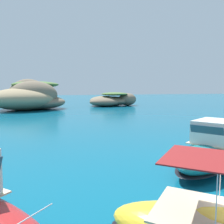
% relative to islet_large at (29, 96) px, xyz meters
% --- Properties ---
extents(islet_large, '(24.59, 23.75, 7.95)m').
position_rel_islet_large_xyz_m(islet_large, '(0.00, 0.00, 0.00)').
color(islet_large, '#756651').
rests_on(islet_large, ground).
extents(islet_small, '(17.15, 14.67, 4.20)m').
position_rel_islet_large_xyz_m(islet_small, '(24.42, 4.43, -1.74)').
color(islet_small, '#84755B').
rests_on(islet_small, ground).
extents(motorboat_teal, '(10.98, 7.92, 3.16)m').
position_rel_islet_large_xyz_m(motorboat_teal, '(11.03, -53.13, -2.24)').
color(motorboat_teal, '#19727A').
rests_on(motorboat_teal, ground).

